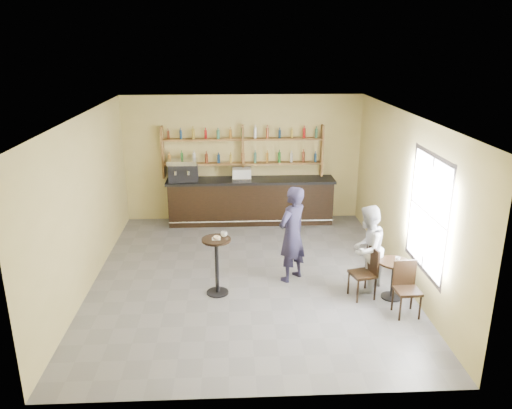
{
  "coord_description": "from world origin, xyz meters",
  "views": [
    {
      "loc": [
        -0.29,
        -8.93,
        4.48
      ],
      "look_at": [
        0.2,
        0.8,
        1.25
      ],
      "focal_mm": 35.0,
      "sensor_mm": 36.0,
      "label": 1
    }
  ],
  "objects_px": {
    "chair_south": "(407,290)",
    "chair_west": "(363,273)",
    "bar_counter": "(251,201)",
    "espresso_machine": "(183,170)",
    "man_main": "(292,234)",
    "pedestal_table": "(217,266)",
    "pastry_case": "(242,174)",
    "cafe_table": "(393,280)",
    "patron_second": "(367,249)"
  },
  "relations": [
    {
      "from": "chair_south",
      "to": "chair_west",
      "type": "bearing_deg",
      "value": 128.97
    },
    {
      "from": "bar_counter",
      "to": "espresso_machine",
      "type": "distance_m",
      "value": 1.88
    },
    {
      "from": "man_main",
      "to": "cafe_table",
      "type": "height_order",
      "value": "man_main"
    },
    {
      "from": "cafe_table",
      "to": "chair_west",
      "type": "relative_size",
      "value": 0.76
    },
    {
      "from": "pedestal_table",
      "to": "chair_west",
      "type": "relative_size",
      "value": 1.15
    },
    {
      "from": "espresso_machine",
      "to": "man_main",
      "type": "bearing_deg",
      "value": -61.95
    },
    {
      "from": "pastry_case",
      "to": "cafe_table",
      "type": "xyz_separation_m",
      "value": [
        2.63,
        -4.1,
        -0.93
      ]
    },
    {
      "from": "man_main",
      "to": "chair_west",
      "type": "bearing_deg",
      "value": 102.49
    },
    {
      "from": "pedestal_table",
      "to": "cafe_table",
      "type": "distance_m",
      "value": 3.2
    },
    {
      "from": "espresso_machine",
      "to": "patron_second",
      "type": "xyz_separation_m",
      "value": [
        3.68,
        -3.76,
        -0.58
      ]
    },
    {
      "from": "espresso_machine",
      "to": "bar_counter",
      "type": "bearing_deg",
      "value": -7.72
    },
    {
      "from": "pedestal_table",
      "to": "man_main",
      "type": "height_order",
      "value": "man_main"
    },
    {
      "from": "espresso_machine",
      "to": "pedestal_table",
      "type": "relative_size",
      "value": 0.67
    },
    {
      "from": "man_main",
      "to": "patron_second",
      "type": "relative_size",
      "value": 1.14
    },
    {
      "from": "bar_counter",
      "to": "patron_second",
      "type": "height_order",
      "value": "patron_second"
    },
    {
      "from": "espresso_machine",
      "to": "chair_south",
      "type": "bearing_deg",
      "value": -56.33
    },
    {
      "from": "pastry_case",
      "to": "pedestal_table",
      "type": "xyz_separation_m",
      "value": [
        -0.55,
        -3.78,
        -0.74
      ]
    },
    {
      "from": "man_main",
      "to": "cafe_table",
      "type": "xyz_separation_m",
      "value": [
        1.75,
        -0.84,
        -0.58
      ]
    },
    {
      "from": "man_main",
      "to": "chair_south",
      "type": "xyz_separation_m",
      "value": [
        1.8,
        -1.44,
        -0.48
      ]
    },
    {
      "from": "bar_counter",
      "to": "pedestal_table",
      "type": "relative_size",
      "value": 3.88
    },
    {
      "from": "chair_west",
      "to": "chair_south",
      "type": "relative_size",
      "value": 1.02
    },
    {
      "from": "pastry_case",
      "to": "patron_second",
      "type": "relative_size",
      "value": 0.29
    },
    {
      "from": "pastry_case",
      "to": "chair_south",
      "type": "xyz_separation_m",
      "value": [
        2.68,
        -4.7,
        -0.82
      ]
    },
    {
      "from": "bar_counter",
      "to": "pedestal_table",
      "type": "xyz_separation_m",
      "value": [
        -0.77,
        -3.78,
        -0.03
      ]
    },
    {
      "from": "chair_south",
      "to": "pedestal_table",
      "type": "bearing_deg",
      "value": 160.28
    },
    {
      "from": "chair_west",
      "to": "patron_second",
      "type": "relative_size",
      "value": 0.57
    },
    {
      "from": "cafe_table",
      "to": "chair_west",
      "type": "height_order",
      "value": "chair_west"
    },
    {
      "from": "patron_second",
      "to": "chair_west",
      "type": "bearing_deg",
      "value": 14.34
    },
    {
      "from": "man_main",
      "to": "chair_south",
      "type": "relative_size",
      "value": 2.02
    },
    {
      "from": "espresso_machine",
      "to": "chair_south",
      "type": "distance_m",
      "value": 6.34
    },
    {
      "from": "bar_counter",
      "to": "man_main",
      "type": "height_order",
      "value": "man_main"
    },
    {
      "from": "bar_counter",
      "to": "cafe_table",
      "type": "distance_m",
      "value": 4.76
    },
    {
      "from": "pastry_case",
      "to": "man_main",
      "type": "xyz_separation_m",
      "value": [
        0.89,
        -3.26,
        -0.34
      ]
    },
    {
      "from": "espresso_machine",
      "to": "patron_second",
      "type": "bearing_deg",
      "value": -53.38
    },
    {
      "from": "cafe_table",
      "to": "chair_south",
      "type": "distance_m",
      "value": 0.61
    },
    {
      "from": "pastry_case",
      "to": "chair_west",
      "type": "xyz_separation_m",
      "value": [
        2.08,
        -4.05,
        -0.81
      ]
    },
    {
      "from": "man_main",
      "to": "pedestal_table",
      "type": "bearing_deg",
      "value": -24.09
    },
    {
      "from": "pastry_case",
      "to": "chair_south",
      "type": "height_order",
      "value": "pastry_case"
    },
    {
      "from": "pedestal_table",
      "to": "man_main",
      "type": "distance_m",
      "value": 1.57
    },
    {
      "from": "man_main",
      "to": "patron_second",
      "type": "height_order",
      "value": "man_main"
    },
    {
      "from": "chair_west",
      "to": "pedestal_table",
      "type": "bearing_deg",
      "value": -110.53
    },
    {
      "from": "pastry_case",
      "to": "chair_south",
      "type": "relative_size",
      "value": 0.51
    },
    {
      "from": "chair_west",
      "to": "bar_counter",
      "type": "bearing_deg",
      "value": -169.98
    },
    {
      "from": "cafe_table",
      "to": "chair_south",
      "type": "bearing_deg",
      "value": -85.24
    },
    {
      "from": "pedestal_table",
      "to": "chair_south",
      "type": "distance_m",
      "value": 3.36
    },
    {
      "from": "pedestal_table",
      "to": "man_main",
      "type": "xyz_separation_m",
      "value": [
        1.43,
        0.52,
        0.4
      ]
    },
    {
      "from": "man_main",
      "to": "cafe_table",
      "type": "relative_size",
      "value": 2.63
    },
    {
      "from": "cafe_table",
      "to": "espresso_machine",
      "type": "bearing_deg",
      "value": 134.95
    },
    {
      "from": "man_main",
      "to": "chair_west",
      "type": "height_order",
      "value": "man_main"
    },
    {
      "from": "man_main",
      "to": "pastry_case",
      "type": "bearing_deg",
      "value": -118.79
    }
  ]
}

